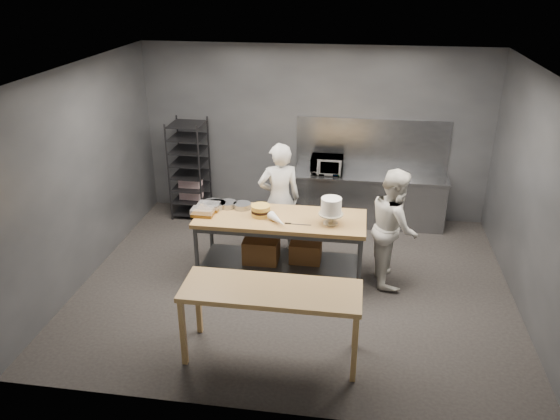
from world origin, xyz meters
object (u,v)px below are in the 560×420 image
(chef_right, at_px, (394,227))
(layer_cake, at_px, (261,211))
(frosted_cake_stand, at_px, (331,208))
(chef_behind, at_px, (279,199))
(work_table, at_px, (280,239))
(near_counter, at_px, (271,295))
(speed_rack, at_px, (190,170))
(microwave, at_px, (327,165))

(chef_right, xyz_separation_m, layer_cake, (-1.86, -0.08, 0.16))
(chef_right, relative_size, frosted_cake_stand, 4.43)
(chef_behind, bearing_deg, frosted_cake_stand, 117.55)
(frosted_cake_stand, height_order, layer_cake, frosted_cake_stand)
(work_table, height_order, near_counter, work_table)
(speed_rack, height_order, chef_behind, chef_behind)
(layer_cake, bearing_deg, work_table, 2.26)
(speed_rack, xyz_separation_m, chef_right, (3.49, -1.79, -0.01))
(speed_rack, xyz_separation_m, layer_cake, (1.63, -1.87, 0.14))
(work_table, distance_m, chef_right, 1.61)
(chef_right, xyz_separation_m, frosted_cake_stand, (-0.87, -0.19, 0.32))
(speed_rack, bearing_deg, chef_right, -27.12)
(chef_behind, bearing_deg, near_counter, 78.12)
(work_table, relative_size, frosted_cake_stand, 6.31)
(microwave, bearing_deg, chef_right, -60.18)
(chef_behind, relative_size, microwave, 3.30)
(near_counter, distance_m, frosted_cake_stand, 1.84)
(speed_rack, xyz_separation_m, chef_behind, (1.79, -1.18, 0.04))
(work_table, relative_size, chef_right, 1.42)
(near_counter, relative_size, microwave, 3.69)
(near_counter, xyz_separation_m, layer_cake, (-0.45, 1.83, 0.19))
(near_counter, distance_m, chef_right, 2.37)
(speed_rack, bearing_deg, chef_behind, -33.36)
(chef_behind, distance_m, frosted_cake_stand, 1.19)
(chef_behind, height_order, chef_right, chef_behind)
(near_counter, height_order, chef_right, chef_right)
(chef_right, bearing_deg, layer_cake, 85.10)
(microwave, xyz_separation_m, layer_cake, (-0.79, -1.95, -0.05))
(near_counter, bearing_deg, layer_cake, 103.89)
(frosted_cake_stand, bearing_deg, speed_rack, 142.94)
(near_counter, xyz_separation_m, chef_right, (1.41, 1.91, 0.03))
(work_table, relative_size, speed_rack, 1.37)
(near_counter, bearing_deg, chef_behind, 96.66)
(microwave, bearing_deg, frosted_cake_stand, -84.36)
(work_table, distance_m, microwave, 2.06)
(frosted_cake_stand, bearing_deg, layer_cake, 173.39)
(work_table, bearing_deg, chef_behind, 99.94)
(frosted_cake_stand, bearing_deg, work_table, 170.01)
(frosted_cake_stand, relative_size, layer_cake, 1.41)
(work_table, bearing_deg, microwave, 75.17)
(chef_right, distance_m, microwave, 2.16)
(speed_rack, bearing_deg, work_table, -44.20)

